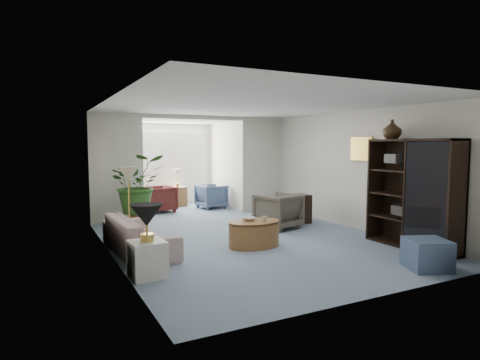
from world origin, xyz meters
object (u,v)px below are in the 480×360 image
side_table_dark (297,209)px  ottoman (427,254)px  sofa (139,235)px  plant_pot (138,220)px  table_lamp (147,215)px  coffee_table (254,234)px  cabinet_urn (392,129)px  end_table (147,259)px  entertainment_cabinet (413,194)px  sunroom_chair_blue (212,196)px  framed_picture (362,149)px  wingback_chair (278,211)px  coffee_bowl (249,219)px  coffee_cup (264,219)px  sunroom_table (178,196)px  sunroom_chair_maroon (159,199)px  floor_lamp (128,175)px

side_table_dark → ottoman: side_table_dark is taller
sofa → plant_pot: size_ratio=4.99×
table_lamp → plant_pot: bearing=79.1°
coffee_table → cabinet_urn: cabinet_urn is taller
table_lamp → end_table: bearing=0.0°
coffee_table → entertainment_cabinet: (2.39, -1.32, 0.72)m
sunroom_chair_blue → side_table_dark: bearing=-170.1°
framed_picture → wingback_chair: framed_picture is taller
plant_pot → coffee_bowl: bearing=-60.0°
coffee_cup → sunroom_table: 5.17m
ottoman → sunroom_table: (-1.32, 7.33, 0.07)m
cabinet_urn → coffee_cup: bearing=162.3°
side_table_dark → cabinet_urn: bearing=-77.7°
sunroom_chair_maroon → floor_lamp: bearing=-31.9°
end_table → sunroom_chair_maroon: sunroom_chair_maroon is taller
coffee_table → wingback_chair: 1.65m
end_table → sunroom_chair_blue: 5.98m
framed_picture → coffee_cup: (-2.47, -0.26, -1.20)m
coffee_cup → ottoman: bearing=-56.4°
entertainment_cabinet → sunroom_chair_maroon: bearing=117.1°
floor_lamp → sunroom_chair_maroon: floor_lamp is taller
table_lamp → coffee_cup: table_lamp is taller
sofa → framed_picture: bearing=-98.1°
coffee_bowl → plant_pot: (-1.40, 2.42, -0.32)m
floor_lamp → sunroom_chair_blue: size_ratio=0.49×
entertainment_cabinet → plant_pot: 5.49m
table_lamp → sunroom_table: bearing=68.1°
end_table → sunroom_chair_blue: size_ratio=0.68×
wingback_chair → sunroom_table: bearing=-92.2°
ottoman → sunroom_chair_blue: size_ratio=0.74×
framed_picture → sunroom_chair_maroon: 5.36m
framed_picture → side_table_dark: (-0.72, 1.26, -1.37)m
coffee_table → sunroom_chair_maroon: size_ratio=1.26×
coffee_bowl → ottoman: coffee_bowl is taller
wingback_chair → ottoman: (0.39, -3.39, -0.16)m
coffee_table → cabinet_urn: (2.39, -0.82, 1.84)m
sunroom_table → entertainment_cabinet: bearing=-71.6°
side_table_dark → plant_pot: size_ratio=1.63×
coffee_cup → ottoman: size_ratio=0.18×
side_table_dark → ottoman: size_ratio=1.20×
floor_lamp → side_table_dark: (3.80, 0.17, -0.92)m
entertainment_cabinet → sunroom_chair_blue: 5.82m
wingback_chair → cabinet_urn: cabinet_urn is taller
entertainment_cabinet → end_table: bearing=173.4°
framed_picture → cabinet_urn: cabinet_urn is taller
cabinet_urn → coffee_table: bearing=161.1°
coffee_bowl → sunroom_table: sunroom_table is taller
sofa → plant_pot: bearing=-15.7°
framed_picture → cabinet_urn: size_ratio=1.42×
table_lamp → cabinet_urn: cabinet_urn is taller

